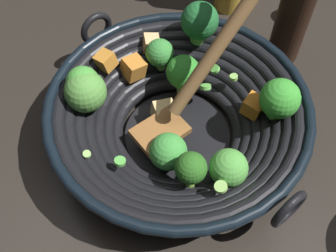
% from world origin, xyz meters
% --- Properties ---
extents(ground_plane, '(4.00, 4.00, 0.00)m').
position_xyz_m(ground_plane, '(0.00, 0.00, 0.00)').
color(ground_plane, '#28231E').
extents(wok, '(0.36, 0.36, 0.29)m').
position_xyz_m(wok, '(0.00, 0.00, 0.06)').
color(wok, black).
rests_on(wok, ground).
extents(soy_sauce_bottle, '(0.05, 0.05, 0.21)m').
position_xyz_m(soy_sauce_bottle, '(0.20, 0.14, 0.09)').
color(soy_sauce_bottle, black).
rests_on(soy_sauce_bottle, ground).
extents(garlic_bulb, '(0.04, 0.04, 0.04)m').
position_xyz_m(garlic_bulb, '(0.25, 0.22, 0.02)').
color(garlic_bulb, silver).
rests_on(garlic_bulb, ground).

